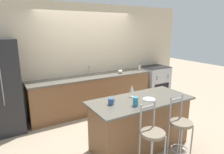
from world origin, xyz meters
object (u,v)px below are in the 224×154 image
(dinner_plate, at_px, (149,99))
(coffee_mug, at_px, (111,101))
(wine_glass, at_px, (132,88))
(pumpkin_decoration, at_px, (120,71))
(oven_range, at_px, (154,82))
(tumbler_cup, at_px, (136,102))
(soap_bottle, at_px, (140,67))
(bar_stool_far, at_px, (180,129))
(bar_stool_near, at_px, (152,140))

(dinner_plate, relative_size, coffee_mug, 1.76)
(wine_glass, xyz_separation_m, pumpkin_decoration, (0.79, 1.60, -0.08))
(dinner_plate, bearing_deg, oven_range, 45.23)
(coffee_mug, bearing_deg, pumpkin_decoration, 53.10)
(dinner_plate, relative_size, wine_glass, 1.01)
(tumbler_cup, relative_size, soap_bottle, 0.75)
(oven_range, bearing_deg, bar_stool_far, -124.92)
(bar_stool_near, distance_m, bar_stool_far, 0.60)
(oven_range, relative_size, dinner_plate, 4.44)
(tumbler_cup, bearing_deg, oven_range, 41.72)
(oven_range, xyz_separation_m, coffee_mug, (-2.61, -1.81, 0.47))
(bar_stool_near, xyz_separation_m, wine_glass, (0.25, 0.84, 0.50))
(coffee_mug, bearing_deg, oven_range, 34.75)
(oven_range, bearing_deg, bar_stool_near, -133.02)
(bar_stool_near, xyz_separation_m, bar_stool_far, (0.60, 0.01, 0.00))
(oven_range, height_order, bar_stool_far, bar_stool_far)
(bar_stool_far, height_order, coffee_mug, bar_stool_far)
(wine_glass, height_order, tumbler_cup, wine_glass)
(oven_range, height_order, wine_glass, wine_glass)
(wine_glass, bearing_deg, oven_range, 38.58)
(tumbler_cup, distance_m, pumpkin_decoration, 2.22)
(bar_stool_near, bearing_deg, tumbler_cup, 84.99)
(pumpkin_decoration, bearing_deg, coffee_mug, -126.90)
(bar_stool_near, relative_size, soap_bottle, 5.68)
(soap_bottle, bearing_deg, wine_glass, -131.90)
(bar_stool_far, xyz_separation_m, wine_glass, (-0.35, 0.83, 0.50))
(bar_stool_near, distance_m, tumbler_cup, 0.62)
(tumbler_cup, bearing_deg, bar_stool_near, -95.01)
(bar_stool_near, bearing_deg, wine_glass, 73.56)
(oven_range, height_order, dinner_plate, oven_range)
(bar_stool_far, height_order, pumpkin_decoration, bar_stool_far)
(tumbler_cup, height_order, pumpkin_decoration, pumpkin_decoration)
(oven_range, distance_m, dinner_plate, 2.78)
(coffee_mug, distance_m, pumpkin_decoration, 2.18)
(dinner_plate, relative_size, soap_bottle, 1.16)
(pumpkin_decoration, height_order, soap_bottle, soap_bottle)
(tumbler_cup, height_order, soap_bottle, soap_bottle)
(bar_stool_near, bearing_deg, coffee_mug, 110.74)
(dinner_plate, height_order, tumbler_cup, tumbler_cup)
(oven_range, xyz_separation_m, dinner_plate, (-1.94, -1.95, 0.42))
(coffee_mug, bearing_deg, bar_stool_far, -38.67)
(coffee_mug, xyz_separation_m, pumpkin_decoration, (1.31, 1.74, 0.03))
(oven_range, bearing_deg, pumpkin_decoration, -176.85)
(dinner_plate, height_order, pumpkin_decoration, pumpkin_decoration)
(oven_range, relative_size, coffee_mug, 7.83)
(bar_stool_near, distance_m, soap_bottle, 3.07)
(oven_range, distance_m, soap_bottle, 0.81)
(oven_range, relative_size, wine_glass, 4.47)
(coffee_mug, bearing_deg, tumbler_cup, -38.54)
(bar_stool_near, bearing_deg, soap_bottle, 55.24)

